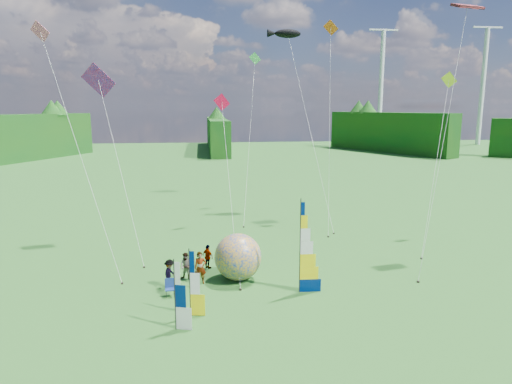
{
  "coord_description": "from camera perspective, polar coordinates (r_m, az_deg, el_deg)",
  "views": [
    {
      "loc": [
        -3.86,
        -19.6,
        9.96
      ],
      "look_at": [
        -1.0,
        4.0,
        5.5
      ],
      "focal_mm": 32.0,
      "sensor_mm": 36.0,
      "label": 1
    }
  ],
  "objects": [
    {
      "name": "side_banner_left",
      "position": [
        22.46,
        -8.28,
        -11.26
      ],
      "size": [
        0.92,
        0.27,
        3.26
      ],
      "primitive_type": null,
      "rotation": [
        0.0,
        0.0,
        -0.18
      ],
      "color": "yellow",
      "rests_on": "ground"
    },
    {
      "name": "camp_chair",
      "position": [
        25.18,
        -10.72,
        -11.7
      ],
      "size": [
        0.6,
        0.6,
        0.94
      ],
      "primitive_type": null,
      "rotation": [
        0.0,
        0.0,
        0.1
      ],
      "color": "navy",
      "rests_on": "ground"
    },
    {
      "name": "treeline_ring",
      "position": [
        20.85,
        4.08,
        -6.01
      ],
      "size": [
        210.0,
        210.0,
        8.0
      ],
      "primitive_type": null,
      "color": "#225012",
      "rests_on": "ground"
    },
    {
      "name": "kite_parafoil",
      "position": [
        30.66,
        22.65,
        8.55
      ],
      "size": [
        10.12,
        11.04,
        18.56
      ],
      "primitive_type": null,
      "rotation": [
        0.0,
        0.0,
        0.05
      ],
      "color": "#C52A3E",
      "rests_on": "ground"
    },
    {
      "name": "kite_whale",
      "position": [
        40.98,
        6.59,
        9.56
      ],
      "size": [
        7.58,
        15.48,
        18.49
      ],
      "primitive_type": null,
      "rotation": [
        0.0,
        0.0,
        -0.2
      ],
      "color": "black",
      "rests_on": "ground"
    },
    {
      "name": "kite_rainbow_delta",
      "position": [
        32.55,
        -16.81,
        4.99
      ],
      "size": [
        10.23,
        13.67,
        14.04
      ],
      "primitive_type": null,
      "rotation": [
        0.0,
        0.0,
        -0.19
      ],
      "color": "#FF1823",
      "rests_on": "ground"
    },
    {
      "name": "turbine_left",
      "position": [
        136.43,
        26.46,
        11.66
      ],
      "size": [
        8.0,
        1.2,
        30.0
      ],
      "primitive_type": null,
      "color": "silver",
      "rests_on": "ground"
    },
    {
      "name": "ground",
      "position": [
        22.32,
        3.94,
        -15.9
      ],
      "size": [
        220.0,
        220.0,
        0.0
      ],
      "primitive_type": "plane",
      "color": "#377C26",
      "rests_on": "ground"
    },
    {
      "name": "spectator_d",
      "position": [
        28.81,
        -6.04,
        -8.05
      ],
      "size": [
        0.86,
        0.92,
        1.53
      ],
      "primitive_type": "imported",
      "rotation": [
        0.0,
        0.0,
        2.27
      ],
      "color": "#66594C",
      "rests_on": "ground"
    },
    {
      "name": "small_kite_orange",
      "position": [
        38.56,
        9.21,
        8.99
      ],
      "size": [
        6.63,
        10.74,
        17.89
      ],
      "primitive_type": null,
      "rotation": [
        0.0,
        0.0,
        -0.27
      ],
      "color": "#F65614",
      "rests_on": "ground"
    },
    {
      "name": "spectator_c",
      "position": [
        26.32,
        -10.74,
        -9.95
      ],
      "size": [
        0.66,
        1.09,
        1.59
      ],
      "primitive_type": "imported",
      "rotation": [
        0.0,
        0.0,
        1.28
      ],
      "color": "#66594C",
      "rests_on": "ground"
    },
    {
      "name": "side_banner_far",
      "position": [
        21.28,
        -10.1,
        -12.67
      ],
      "size": [
        0.95,
        0.35,
        3.21
      ],
      "primitive_type": null,
      "rotation": [
        0.0,
        0.0,
        -0.27
      ],
      "color": "white",
      "rests_on": "ground"
    },
    {
      "name": "turbine_right",
      "position": [
        131.15,
        15.34,
        12.46
      ],
      "size": [
        8.0,
        1.2,
        30.0
      ],
      "primitive_type": null,
      "color": "silver",
      "rests_on": "ground"
    },
    {
      "name": "spectator_b",
      "position": [
        27.23,
        -8.72,
        -9.15
      ],
      "size": [
        0.87,
        0.7,
        1.61
      ],
      "primitive_type": "imported",
      "rotation": [
        0.0,
        0.0,
        -0.48
      ],
      "color": "#66594C",
      "rests_on": "ground"
    },
    {
      "name": "small_kite_green",
      "position": [
        42.63,
        -0.77,
        7.87
      ],
      "size": [
        6.12,
        13.51,
        15.83
      ],
      "primitive_type": null,
      "rotation": [
        0.0,
        0.0,
        0.14
      ],
      "color": "#42B65A",
      "rests_on": "ground"
    },
    {
      "name": "small_kite_yellow",
      "position": [
        35.33,
        21.67,
        4.31
      ],
      "size": [
        7.97,
        9.77,
        13.06
      ],
      "primitive_type": null,
      "rotation": [
        0.0,
        0.0,
        -0.11
      ],
      "color": "yellow",
      "rests_on": "ground"
    },
    {
      "name": "small_kite_red",
      "position": [
        35.6,
        -3.54,
        3.86
      ],
      "size": [
        6.36,
        11.04,
        11.56
      ],
      "primitive_type": null,
      "rotation": [
        0.0,
        0.0,
        0.35
      ],
      "color": "red",
      "rests_on": "ground"
    },
    {
      "name": "spectator_a",
      "position": [
        26.48,
        -6.99,
        -9.39
      ],
      "size": [
        0.73,
        0.53,
        1.87
      ],
      "primitive_type": "imported",
      "rotation": [
        0.0,
        0.0,
        0.13
      ],
      "color": "#66594C",
      "rests_on": "ground"
    },
    {
      "name": "bol_inflatable",
      "position": [
        26.75,
        -2.26,
        -8.11
      ],
      "size": [
        3.41,
        3.41,
        2.74
      ],
      "primitive_type": "sphere",
      "rotation": [
        0.0,
        0.0,
        -0.29
      ],
      "color": "navy",
      "rests_on": "ground"
    },
    {
      "name": "feather_banner_main",
      "position": [
        24.7,
        5.53,
        -6.98
      ],
      "size": [
        1.36,
        0.14,
        5.02
      ],
      "primitive_type": null,
      "rotation": [
        0.0,
        0.0,
        -0.03
      ],
      "color": "#011A5D",
      "rests_on": "ground"
    },
    {
      "name": "small_kite_pink",
      "position": [
        28.9,
        -21.25,
        5.58
      ],
      "size": [
        9.03,
        9.18,
        15.56
      ],
      "primitive_type": null,
      "rotation": [
        0.0,
        0.0,
        -0.31
      ],
      "color": "#F05784",
      "rests_on": "ground"
    }
  ]
}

